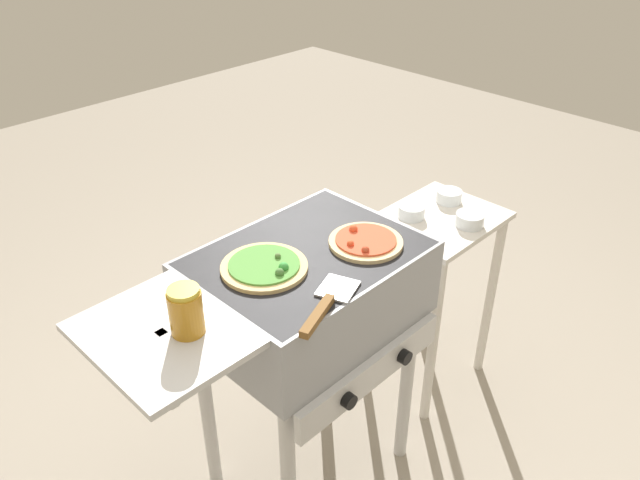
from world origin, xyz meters
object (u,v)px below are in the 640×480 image
at_px(prep_table, 434,266).
at_px(sauce_jar, 186,311).
at_px(grill, 306,297).
at_px(topping_bowl_middle, 470,220).
at_px(pizza_veggie, 265,267).
at_px(topping_bowl_far, 449,197).
at_px(pizza_pepperoni, 365,241).
at_px(spatula, 326,304).
at_px(topping_bowl_near, 411,212).

bearing_deg(prep_table, sauce_jar, -177.72).
distance_m(grill, prep_table, 0.71).
height_order(sauce_jar, topping_bowl_middle, sauce_jar).
relative_size(pizza_veggie, topping_bowl_far, 2.51).
xyz_separation_m(pizza_pepperoni, topping_bowl_middle, (0.53, -0.02, -0.14)).
distance_m(grill, topping_bowl_middle, 0.70).
bearing_deg(grill, sauce_jar, -174.65).
height_order(pizza_veggie, spatula, pizza_veggie).
relative_size(pizza_veggie, spatula, 0.90).
relative_size(pizza_veggie, topping_bowl_middle, 2.40).
bearing_deg(pizza_pepperoni, grill, 153.58).
bearing_deg(pizza_veggie, topping_bowl_middle, -9.05).
height_order(pizza_veggie, sauce_jar, sauce_jar).
xyz_separation_m(pizza_veggie, spatula, (-0.00, -0.23, -0.00)).
bearing_deg(topping_bowl_near, pizza_veggie, -176.14).
distance_m(pizza_veggie, topping_bowl_middle, 0.84).
bearing_deg(spatula, pizza_veggie, 89.66).
bearing_deg(grill, topping_bowl_near, 7.26).
bearing_deg(pizza_pepperoni, prep_table, 9.44).
bearing_deg(spatula, grill, 58.41).
bearing_deg(pizza_veggie, prep_table, -1.67).
bearing_deg(sauce_jar, topping_bowl_middle, -3.27).
height_order(pizza_veggie, prep_table, pizza_veggie).
relative_size(sauce_jar, topping_bowl_far, 1.31).
distance_m(pizza_veggie, spatula, 0.23).
bearing_deg(pizza_veggie, topping_bowl_far, 1.33).
height_order(topping_bowl_near, topping_bowl_middle, same).
height_order(grill, pizza_pepperoni, pizza_pepperoni).
bearing_deg(topping_bowl_middle, grill, 171.59).
relative_size(pizza_veggie, sauce_jar, 1.93).
relative_size(grill, sauce_jar, 7.84).
height_order(pizza_pepperoni, spatula, pizza_pepperoni).
bearing_deg(prep_table, spatula, -165.45).
bearing_deg(pizza_pepperoni, spatula, -156.94).
bearing_deg(topping_bowl_middle, pizza_pepperoni, 177.62).
relative_size(topping_bowl_near, topping_bowl_middle, 0.97).
relative_size(pizza_pepperoni, topping_bowl_far, 2.27).
relative_size(pizza_veggie, prep_table, 0.31).
bearing_deg(topping_bowl_near, sauce_jar, -173.52).
bearing_deg(grill, topping_bowl_far, 3.54).
distance_m(sauce_jar, topping_bowl_middle, 1.13).
height_order(sauce_jar, spatula, sauce_jar).
bearing_deg(grill, topping_bowl_middle, -8.41).
distance_m(grill, topping_bowl_far, 0.79).
bearing_deg(topping_bowl_near, topping_bowl_middle, -61.93).
bearing_deg(pizza_pepperoni, topping_bowl_near, 19.76).
bearing_deg(topping_bowl_middle, sauce_jar, 176.73).
bearing_deg(pizza_veggie, topping_bowl_near, 3.86).
distance_m(grill, sauce_jar, 0.47).
distance_m(grill, pizza_veggie, 0.20).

